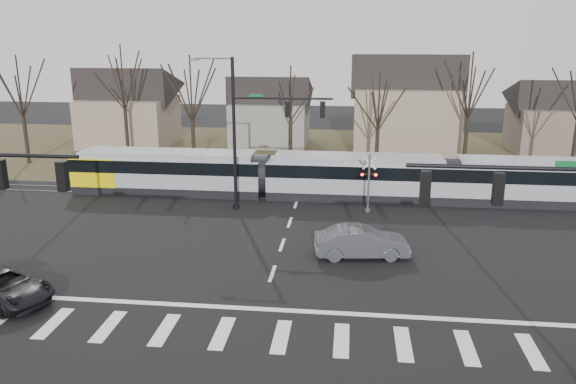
# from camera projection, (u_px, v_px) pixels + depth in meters

# --- Properties ---
(ground) EXTENTS (140.00, 140.00, 0.00)m
(ground) POSITION_uv_depth(u_px,v_px,m) (266.00, 291.00, 26.33)
(ground) COLOR black
(grass_verge) EXTENTS (140.00, 28.00, 0.01)m
(grass_verge) POSITION_uv_depth(u_px,v_px,m) (313.00, 152.00, 56.91)
(grass_verge) COLOR #38331E
(grass_verge) RESTS_ON ground
(crosswalk) EXTENTS (27.00, 2.60, 0.01)m
(crosswalk) POSITION_uv_depth(u_px,v_px,m) (252.00, 335.00, 22.50)
(crosswalk) COLOR silver
(crosswalk) RESTS_ON ground
(stop_line) EXTENTS (28.00, 0.35, 0.01)m
(stop_line) POSITION_uv_depth(u_px,v_px,m) (260.00, 309.00, 24.60)
(stop_line) COLOR silver
(stop_line) RESTS_ON ground
(lane_dashes) EXTENTS (0.18, 30.00, 0.01)m
(lane_dashes) POSITION_uv_depth(u_px,v_px,m) (299.00, 196.00, 41.62)
(lane_dashes) COLOR silver
(lane_dashes) RESTS_ON ground
(rail_pair) EXTENTS (90.00, 1.52, 0.06)m
(rail_pair) POSITION_uv_depth(u_px,v_px,m) (298.00, 197.00, 41.42)
(rail_pair) COLOR #59595E
(rail_pair) RESTS_ON ground
(tram) EXTENTS (41.90, 3.11, 3.18)m
(tram) POSITION_uv_depth(u_px,v_px,m) (355.00, 175.00, 40.70)
(tram) COLOR gray
(tram) RESTS_ON ground
(sedan) EXTENTS (3.12, 5.54, 1.67)m
(sedan) POSITION_uv_depth(u_px,v_px,m) (362.00, 242.00, 30.17)
(sedan) COLOR #434549
(sedan) RESTS_ON ground
(suv) EXTENTS (5.92, 6.84, 1.45)m
(suv) POSITION_uv_depth(u_px,v_px,m) (0.00, 286.00, 25.15)
(suv) COLOR black
(suv) RESTS_ON ground
(signal_pole_near_right) EXTENTS (6.72, 0.44, 8.00)m
(signal_pole_near_right) POSITION_uv_depth(u_px,v_px,m) (547.00, 242.00, 18.09)
(signal_pole_near_right) COLOR black
(signal_pole_near_right) RESTS_ON ground
(signal_pole_far) EXTENTS (9.28, 0.44, 10.20)m
(signal_pole_far) POSITION_uv_depth(u_px,v_px,m) (258.00, 127.00, 36.98)
(signal_pole_far) COLOR black
(signal_pole_far) RESTS_ON ground
(rail_crossing_signal) EXTENTS (1.08, 0.36, 4.00)m
(rail_crossing_signal) POSITION_uv_depth(u_px,v_px,m) (369.00, 185.00, 37.50)
(rail_crossing_signal) COLOR #59595B
(rail_crossing_signal) RESTS_ON ground
(tree_row) EXTENTS (59.20, 7.20, 10.00)m
(tree_row) POSITION_uv_depth(u_px,v_px,m) (332.00, 111.00, 49.60)
(tree_row) COLOR black
(tree_row) RESTS_ON ground
(house_a) EXTENTS (9.72, 8.64, 8.60)m
(house_a) POSITION_uv_depth(u_px,v_px,m) (128.00, 103.00, 59.77)
(house_a) COLOR gray
(house_a) RESTS_ON ground
(house_b) EXTENTS (8.64, 7.56, 7.65)m
(house_b) POSITION_uv_depth(u_px,v_px,m) (270.00, 107.00, 60.19)
(house_b) COLOR slate
(house_b) RESTS_ON ground
(house_c) EXTENTS (10.80, 8.64, 10.10)m
(house_c) POSITION_uv_depth(u_px,v_px,m) (406.00, 101.00, 55.47)
(house_c) COLOR gray
(house_c) RESTS_ON ground
(house_d) EXTENTS (8.64, 7.56, 7.65)m
(house_d) POSITION_uv_depth(u_px,v_px,m) (555.00, 113.00, 56.10)
(house_d) COLOR brown
(house_d) RESTS_ON ground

